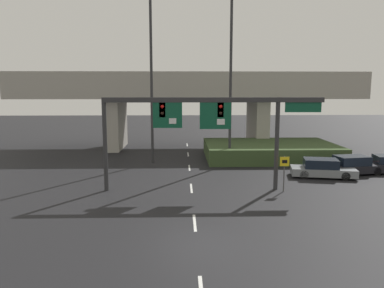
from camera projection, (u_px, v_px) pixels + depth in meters
ground_plane at (197, 242)px, 16.32m from camera, size 160.00×160.00×0.00m
lane_markings at (190, 177)px, 28.48m from camera, size 0.14×35.36×0.01m
signal_gantry at (205, 116)px, 24.10m from camera, size 14.31×0.44×6.10m
speed_limit_sign at (284, 169)px, 24.13m from camera, size 0.60×0.11×2.36m
highway_light_pole_near at (151, 69)px, 32.66m from camera, size 0.70×0.36×16.00m
highway_light_pole_far at (231, 75)px, 32.18m from camera, size 0.70×0.36×14.94m
overpass_bridge at (187, 95)px, 41.64m from camera, size 37.37×8.07×8.38m
grass_embankment at (270, 151)px, 36.17m from camera, size 12.30×8.36×1.44m
parked_sedan_near_right at (322, 169)px, 28.30m from camera, size 4.98×2.77×1.40m
parked_sedan_mid_right at (353, 166)px, 29.36m from camera, size 4.95×2.56×1.44m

